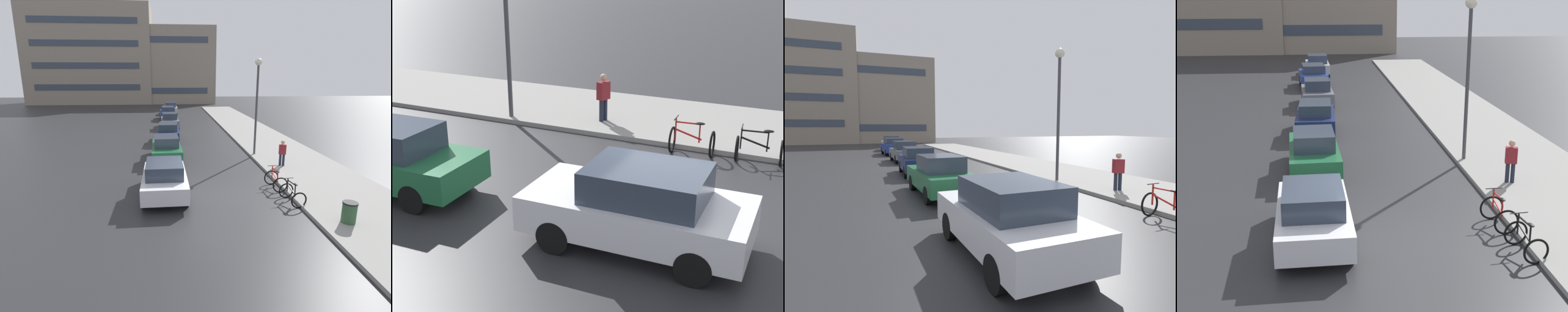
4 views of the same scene
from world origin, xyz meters
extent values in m
plane|color=#28282B|center=(0.00, 0.00, 0.00)|extent=(140.00, 140.00, 0.00)
cube|color=gray|center=(6.00, 10.00, 0.07)|extent=(4.80, 60.00, 0.14)
torus|color=black|center=(3.38, -0.75, 0.34)|extent=(0.68, 0.13, 0.68)
torus|color=black|center=(3.50, -1.85, 0.34)|extent=(0.68, 0.13, 0.68)
cube|color=black|center=(3.46, -1.49, 0.60)|extent=(0.04, 0.04, 0.52)
cube|color=black|center=(3.39, -0.83, 0.63)|extent=(0.04, 0.04, 0.58)
cube|color=black|center=(3.42, -1.16, 0.85)|extent=(0.11, 0.66, 0.04)
cube|color=black|center=(3.42, -1.19, 0.55)|extent=(0.12, 0.75, 0.27)
ellipsoid|color=black|center=(3.46, -1.49, 0.89)|extent=(0.17, 0.27, 0.07)
cylinder|color=black|center=(3.39, -0.83, 0.94)|extent=(0.50, 0.08, 0.03)
torus|color=black|center=(3.27, 0.97, 0.36)|extent=(0.73, 0.11, 0.73)
torus|color=black|center=(3.34, -0.10, 0.36)|extent=(0.73, 0.11, 0.73)
cube|color=red|center=(3.32, 0.25, 0.62)|extent=(0.04, 0.04, 0.51)
cube|color=red|center=(3.27, 0.89, 0.67)|extent=(0.04, 0.04, 0.61)
cube|color=red|center=(3.29, 0.57, 0.88)|extent=(0.08, 0.65, 0.04)
cube|color=red|center=(3.30, 0.54, 0.57)|extent=(0.09, 0.74, 0.26)
ellipsoid|color=black|center=(3.32, 0.25, 0.90)|extent=(0.16, 0.27, 0.07)
cylinder|color=black|center=(3.27, 0.89, 1.00)|extent=(0.50, 0.06, 0.03)
cube|color=silver|center=(-1.92, 0.03, 0.66)|extent=(2.04, 4.19, 0.68)
cube|color=#2D3847|center=(-1.92, -0.14, 1.29)|extent=(1.63, 2.17, 0.59)
cylinder|color=black|center=(-2.82, 1.28, 0.32)|extent=(0.24, 0.65, 0.64)
cylinder|color=black|center=(-1.10, 1.33, 0.32)|extent=(0.24, 0.65, 0.64)
cylinder|color=black|center=(-2.74, -1.28, 0.32)|extent=(0.24, 0.65, 0.64)
cylinder|color=black|center=(-1.03, -1.23, 0.32)|extent=(0.24, 0.65, 0.64)
cube|color=#1E6038|center=(-1.94, 6.10, 0.65)|extent=(1.99, 4.42, 0.65)
cube|color=#2D3847|center=(-1.93, 5.93, 1.27)|extent=(1.56, 2.07, 0.61)
cylinder|color=black|center=(-2.79, 7.41, 0.32)|extent=(0.25, 0.65, 0.64)
cylinder|color=black|center=(-1.20, 7.48, 0.32)|extent=(0.25, 0.65, 0.64)
cylinder|color=black|center=(-2.67, 4.72, 0.32)|extent=(0.25, 0.65, 0.64)
cylinder|color=black|center=(-1.08, 4.79, 0.32)|extent=(0.25, 0.65, 0.64)
cube|color=navy|center=(-1.88, 11.81, 0.66)|extent=(1.82, 3.91, 0.68)
cube|color=#2D3847|center=(-1.88, 11.65, 1.27)|extent=(1.48, 2.14, 0.54)
cylinder|color=black|center=(-2.65, 13.02, 0.32)|extent=(0.23, 0.64, 0.64)
cylinder|color=black|center=(-1.08, 13.00, 0.32)|extent=(0.23, 0.64, 0.64)
cylinder|color=black|center=(-2.68, 10.61, 0.32)|extent=(0.23, 0.64, 0.64)
cylinder|color=black|center=(-1.11, 10.59, 0.32)|extent=(0.23, 0.64, 0.64)
cube|color=slate|center=(-1.80, 18.60, 0.65)|extent=(1.96, 4.05, 0.65)
cube|color=#2D3847|center=(-1.79, 18.45, 1.28)|extent=(1.54, 2.02, 0.62)
cylinder|color=black|center=(-2.64, 19.79, 0.32)|extent=(0.25, 0.65, 0.64)
cylinder|color=black|center=(-1.09, 19.87, 0.32)|extent=(0.25, 0.65, 0.64)
cylinder|color=black|center=(-2.51, 17.34, 0.32)|extent=(0.25, 0.65, 0.64)
cylinder|color=black|center=(-0.96, 17.42, 0.32)|extent=(0.25, 0.65, 0.64)
cube|color=navy|center=(-2.06, 25.33, 0.69)|extent=(2.16, 4.23, 0.74)
cube|color=#2D3847|center=(-2.05, 25.16, 1.33)|extent=(1.69, 2.41, 0.55)
cylinder|color=black|center=(-2.98, 26.53, 0.32)|extent=(0.27, 0.66, 0.64)
cylinder|color=black|center=(-1.35, 26.66, 0.32)|extent=(0.27, 0.66, 0.64)
cylinder|color=black|center=(-2.77, 23.99, 0.32)|extent=(0.27, 0.66, 0.64)
cylinder|color=black|center=(-1.14, 24.13, 0.32)|extent=(0.27, 0.66, 0.64)
cube|color=#B2B5BA|center=(-1.77, 31.22, 0.67)|extent=(2.00, 4.41, 0.70)
cube|color=#2D3847|center=(-1.76, 31.05, 1.34)|extent=(1.59, 2.22, 0.65)
cylinder|color=black|center=(-2.64, 32.53, 0.32)|extent=(0.25, 0.65, 0.64)
cylinder|color=black|center=(-1.01, 32.59, 0.32)|extent=(0.25, 0.65, 0.64)
cylinder|color=black|center=(-2.53, 29.84, 0.32)|extent=(0.25, 0.65, 0.64)
cylinder|color=black|center=(-0.90, 29.91, 0.32)|extent=(0.25, 0.65, 0.64)
cylinder|color=#1E2333|center=(4.69, 3.74, 0.42)|extent=(0.14, 0.14, 0.84)
cylinder|color=#1E2333|center=(4.86, 3.69, 0.42)|extent=(0.14, 0.14, 0.84)
cube|color=maroon|center=(4.77, 3.72, 1.12)|extent=(0.45, 0.34, 0.56)
sphere|color=tan|center=(4.77, 3.72, 1.54)|extent=(0.22, 0.22, 0.22)
cylinder|color=#424247|center=(3.93, 6.63, 2.95)|extent=(0.14, 0.14, 5.90)
sphere|color=#F2EACC|center=(3.93, 6.63, 6.08)|extent=(0.44, 0.44, 0.44)
cube|color=#333D4C|center=(-1.91, 46.71, 2.60)|extent=(14.51, 0.06, 1.10)
camera|label=1|loc=(-1.54, -12.92, 5.17)|focal=28.00mm
camera|label=2|loc=(-10.40, -3.06, 5.13)|focal=50.00mm
camera|label=3|loc=(-4.66, -5.57, 2.66)|focal=28.00mm
camera|label=4|loc=(-1.68, -13.45, 6.40)|focal=50.00mm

